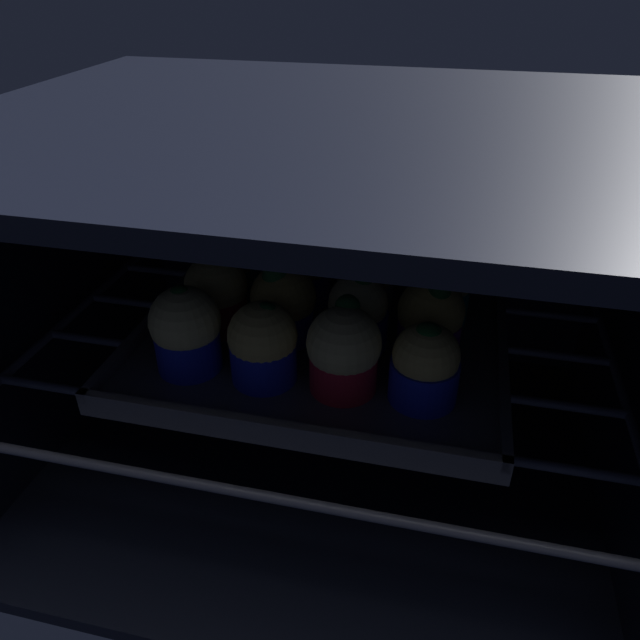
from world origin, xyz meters
The scene contains 15 objects.
oven_cavity centered at (0.00, 26.25, 17.00)cm, with size 59.00×47.00×37.00cm.
oven_rack centered at (0.00, 22.00, 13.60)cm, with size 54.80×42.00×0.80cm.
baking_tray centered at (0.00, 21.03, 14.69)cm, with size 33.96×27.15×2.20cm.
muffin_row0_col0 centered at (-10.10, 14.30, 18.98)cm, with size 6.07×6.07×7.91cm.
muffin_row0_col1 centered at (-3.27, 14.28, 18.66)cm, with size 5.81×5.81×7.25cm.
muffin_row0_col2 centered at (3.50, 14.50, 18.85)cm, with size 6.12×6.12×8.03cm.
muffin_row0_col3 centered at (10.05, 14.59, 18.51)cm, with size 5.61×5.61×7.12cm.
muffin_row1_col0 centered at (-10.02, 21.01, 18.77)cm, with size 5.92×5.92×7.44cm.
muffin_row1_col1 centered at (-3.40, 20.72, 18.78)cm, with size 6.04×6.04×7.89cm.
muffin_row1_col2 centered at (3.49, 20.96, 18.60)cm, with size 5.61×5.61×7.42cm.
muffin_row1_col3 centered at (9.95, 20.96, 18.82)cm, with size 5.86×5.86×7.97cm.
muffin_row2_col0 centered at (-10.53, 28.03, 19.06)cm, with size 6.10×6.10×7.83cm.
muffin_row2_col1 centered at (-3.32, 28.25, 18.93)cm, with size 6.05×6.05×7.79cm.
muffin_row2_col2 centered at (3.09, 27.49, 18.46)cm, with size 5.66×5.66×7.05cm.
muffin_row2_col3 centered at (10.48, 27.54, 18.81)cm, with size 5.96×5.96×7.55cm.
Camera 1 is at (10.72, -24.87, 46.63)cm, focal length 33.83 mm.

